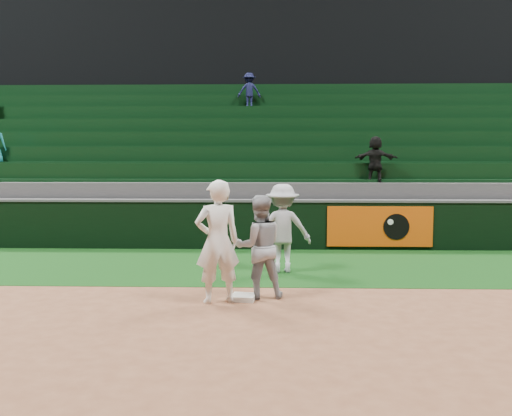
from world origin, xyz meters
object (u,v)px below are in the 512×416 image
(first_baseman, at_px, (217,242))
(first_base, at_px, (243,297))
(base_coach, at_px, (282,228))
(baserunner, at_px, (259,247))

(first_baseman, bearing_deg, first_base, -173.82)
(first_baseman, height_order, base_coach, first_baseman)
(first_baseman, height_order, baserunner, first_baseman)
(first_base, bearing_deg, first_baseman, -155.78)
(first_baseman, bearing_deg, base_coach, -132.00)
(first_baseman, relative_size, base_coach, 1.11)
(first_base, relative_size, first_baseman, 0.19)
(first_base, xyz_separation_m, base_coach, (0.67, 2.23, 0.85))
(first_baseman, distance_m, baserunner, 0.75)
(baserunner, height_order, base_coach, base_coach)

